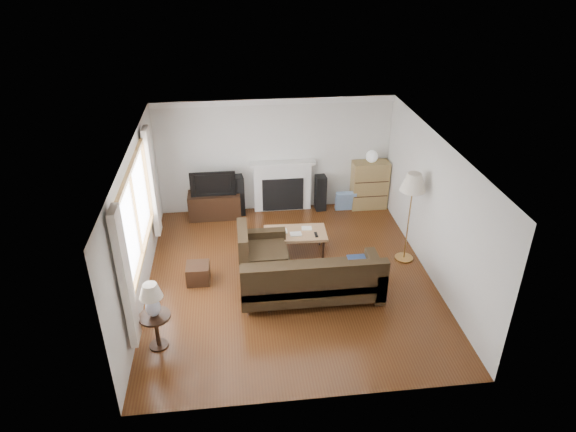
{
  "coord_description": "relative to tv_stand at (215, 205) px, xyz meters",
  "views": [
    {
      "loc": [
        -0.91,
        -7.47,
        5.38
      ],
      "look_at": [
        0.0,
        0.3,
        1.1
      ],
      "focal_mm": 32.0,
      "sensor_mm": 36.0,
      "label": 1
    }
  ],
  "objects": [
    {
      "name": "bookshelf",
      "position": [
        3.42,
        0.06,
        0.27
      ],
      "size": [
        0.79,
        0.37,
        1.08
      ],
      "primitive_type": "cube",
      "color": "olive",
      "rests_on": "ground"
    },
    {
      "name": "speaker_right",
      "position": [
        2.33,
        0.08,
        0.13
      ],
      "size": [
        0.24,
        0.28,
        0.8
      ],
      "primitive_type": "cube",
      "rotation": [
        0.0,
        0.0,
        0.07
      ],
      "color": "black",
      "rests_on": "ground"
    },
    {
      "name": "coffee_table",
      "position": [
        1.54,
        -1.65,
        -0.05
      ],
      "size": [
        1.2,
        0.69,
        0.46
      ],
      "primitive_type": "cube",
      "rotation": [
        0.0,
        0.0,
        -0.04
      ],
      "color": "#A3774E",
      "rests_on": "ground"
    },
    {
      "name": "window",
      "position": [
        -1.11,
        -2.67,
        1.27
      ],
      "size": [
        0.12,
        2.74,
        1.54
      ],
      "primitive_type": "cube",
      "color": "olive",
      "rests_on": "room"
    },
    {
      "name": "table_lamp",
      "position": [
        -0.81,
        -3.97,
        0.57
      ],
      "size": [
        0.33,
        0.33,
        0.54
      ],
      "primitive_type": "cube",
      "color": "silver",
      "rests_on": "side_table"
    },
    {
      "name": "floor_lamp",
      "position": [
        3.56,
        -2.1,
        0.61
      ],
      "size": [
        0.48,
        0.48,
        1.76
      ],
      "primitive_type": "cube",
      "rotation": [
        0.0,
        0.0,
        -0.05
      ],
      "color": "#A9793A",
      "rests_on": "ground"
    },
    {
      "name": "curtain_near",
      "position": [
        -1.06,
        -4.19,
        1.12
      ],
      "size": [
        0.1,
        0.35,
        2.1
      ],
      "primitive_type": "cube",
      "color": "beige",
      "rests_on": "room"
    },
    {
      "name": "fireplace",
      "position": [
        1.49,
        0.17,
        0.3
      ],
      "size": [
        1.4,
        0.26,
        1.15
      ],
      "primitive_type": "cube",
      "color": "white",
      "rests_on": "room"
    },
    {
      "name": "curtain_far",
      "position": [
        -1.06,
        -1.15,
        1.12
      ],
      "size": [
        0.1,
        0.35,
        2.1
      ],
      "primitive_type": "cube",
      "color": "beige",
      "rests_on": "room"
    },
    {
      "name": "footstool",
      "position": [
        -0.27,
        -2.38,
        -0.11
      ],
      "size": [
        0.41,
        0.41,
        0.34
      ],
      "primitive_type": "cube",
      "rotation": [
        0.0,
        0.0,
        -0.02
      ],
      "color": "black",
      "rests_on": "ground"
    },
    {
      "name": "globe_lamp",
      "position": [
        3.42,
        0.06,
        0.94
      ],
      "size": [
        0.26,
        0.26,
        0.26
      ],
      "primitive_type": "sphere",
      "color": "white",
      "rests_on": "bookshelf"
    },
    {
      "name": "speaker_left",
      "position": [
        0.51,
        0.08,
        0.17
      ],
      "size": [
        0.28,
        0.32,
        0.89
      ],
      "primitive_type": "cube",
      "rotation": [
        0.0,
        0.0,
        0.12
      ],
      "color": "black",
      "rests_on": "ground"
    },
    {
      "name": "side_table",
      "position": [
        -0.81,
        -3.97,
        0.01
      ],
      "size": [
        0.46,
        0.46,
        0.58
      ],
      "primitive_type": "cube",
      "color": "black",
      "rests_on": "ground"
    },
    {
      "name": "sectional_sofa",
      "position": [
        1.63,
        -3.06,
        0.14
      ],
      "size": [
        2.55,
        1.86,
        0.82
      ],
      "primitive_type": "cube",
      "color": "black",
      "rests_on": "ground"
    },
    {
      "name": "room",
      "position": [
        1.34,
        -2.47,
        0.97
      ],
      "size": [
        5.1,
        5.6,
        2.54
      ],
      "color": "#4C2710",
      "rests_on": "ground"
    },
    {
      "name": "television",
      "position": [
        0.0,
        0.0,
        0.55
      ],
      "size": [
        0.95,
        0.12,
        0.55
      ],
      "primitive_type": "imported",
      "color": "black",
      "rests_on": "tv_stand"
    },
    {
      "name": "tv_stand",
      "position": [
        0.0,
        0.0,
        0.0
      ],
      "size": [
        1.11,
        0.5,
        0.55
      ],
      "primitive_type": "cube",
      "color": "black",
      "rests_on": "ground"
    }
  ]
}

